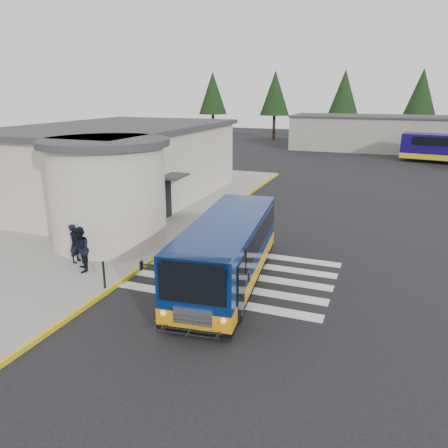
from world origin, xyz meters
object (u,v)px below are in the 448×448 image
(transit_bus, at_px, (227,254))
(bollard, at_px, (104,275))
(pedestrian_b, at_px, (80,250))
(pedestrian_a, at_px, (75,243))

(transit_bus, xyz_separation_m, bollard, (-3.89, -2.22, -0.52))
(pedestrian_b, bearing_deg, pedestrian_a, -170.63)
(bollard, bearing_deg, pedestrian_b, 150.99)
(pedestrian_a, relative_size, bollard, 1.58)
(transit_bus, xyz_separation_m, pedestrian_b, (-5.66, -1.24, -0.14))
(transit_bus, relative_size, bollard, 8.71)
(pedestrian_a, xyz_separation_m, bollard, (2.63, -1.72, -0.30))
(bollard, bearing_deg, pedestrian_a, 146.77)
(pedestrian_a, xyz_separation_m, pedestrian_b, (0.86, -0.74, 0.09))
(pedestrian_a, distance_m, bollard, 3.15)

